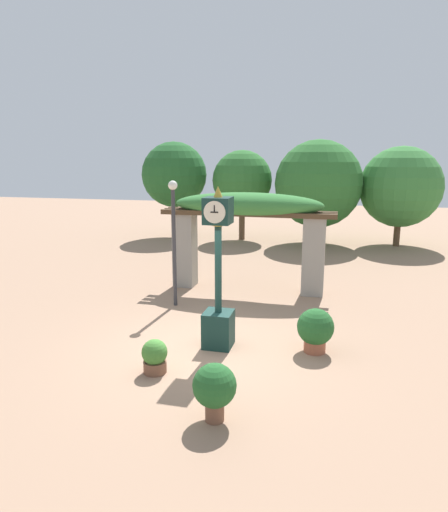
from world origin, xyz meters
The scene contains 8 objects.
ground_plane centered at (0.00, 0.00, 0.00)m, with size 60.00×60.00×0.00m, color #9E7A60.
pedestal_clock centered at (0.21, 0.19, 1.37)m, with size 0.60×0.60×3.38m.
pergola centered at (0.00, 4.48, 2.13)m, with size 5.12×1.23×2.93m.
potted_plant_near_left centered at (0.85, -2.52, 0.55)m, with size 0.67×0.67×0.92m.
potted_plant_near_right centered at (-0.63, -1.26, 0.33)m, with size 0.48×0.48×0.65m.
potted_plant_far_left centered at (2.22, 0.39, 0.50)m, with size 0.76×0.76×0.92m.
lamp_post centered at (-1.60, 2.56, 2.08)m, with size 0.24×0.24×3.34m.
tree_line centered at (0.80, 12.58, 2.78)m, with size 13.76×4.21×4.68m.
Camera 1 is at (2.49, -8.59, 3.96)m, focal length 32.00 mm.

